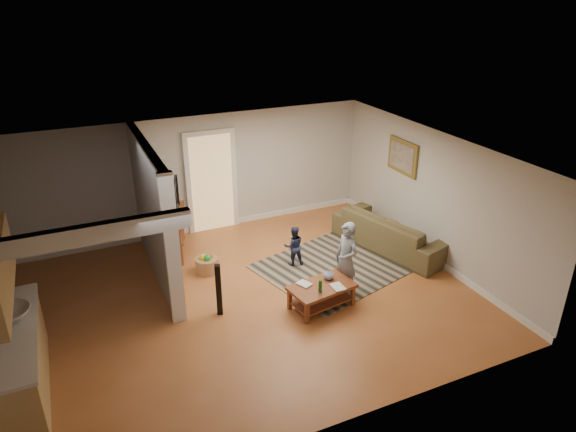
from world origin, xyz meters
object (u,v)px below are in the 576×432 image
Objects in this scene: speaker_left at (219,290)px; child at (345,292)px; coffee_table at (322,290)px; toy_basket at (207,264)px; toddler at (294,264)px; tv_console at (172,218)px; speaker_right at (161,221)px; sofa at (390,247)px.

speaker_left is 2.23m from child.
child is (0.57, 0.22, -0.32)m from coffee_table.
toy_basket is (0.19, 1.38, -0.29)m from speaker_left.
coffee_table is 1.26× the size of speaker_left.
coffee_table is at bearing -79.61° from child.
toddler is (0.17, 1.46, -0.32)m from coffee_table.
toddler is at bearing 46.21° from speaker_left.
tv_console is at bearing 121.68° from coffee_table.
toddler is (1.95, -1.43, -0.76)m from tv_console.
speaker_right is 0.76× the size of child.
sofa is 2.16× the size of coffee_table.
coffee_table is 2.63× the size of toy_basket.
speaker_left is at bearing -71.26° from tv_console.
child is at bearing 119.35° from toddler.
tv_console is at bearing 52.24° from sofa.
coffee_table reaches higher than toddler.
sofa is at bearing -7.37° from tv_console.
sofa is at bearing 29.04° from speaker_left.
coffee_table reaches higher than sofa.
speaker_left is (0.18, -2.39, -0.30)m from tv_console.
speaker_right is at bearing -31.69° from toddler.
speaker_left reaches higher than sofa.
speaker_left is at bearing -107.82° from child.
speaker_right reaches higher than speaker_left.
speaker_right is at bearing 119.29° from coffee_table.
coffee_table is 0.69m from child.
toy_basket is 0.55× the size of toddler.
speaker_right is 4.06m from child.
speaker_left is at bearing -97.81° from toy_basket.
toddler reaches higher than toy_basket.
speaker_right reaches higher than sofa.
tv_console reaches higher than toddler.
child is at bearing 20.80° from coffee_table.
speaker_right is at bearing 118.08° from tv_console.
toddler is at bearing -172.46° from child.
sofa is 3.72m from toy_basket.
child reaches higher than coffee_table.
tv_console reaches higher than coffee_table.
coffee_table is 1.43× the size of toddler.
speaker_right reaches higher than toy_basket.
child is at bearing -49.91° from speaker_right.
child is 1.66× the size of toddler.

